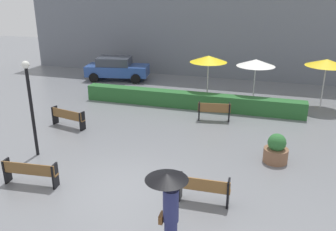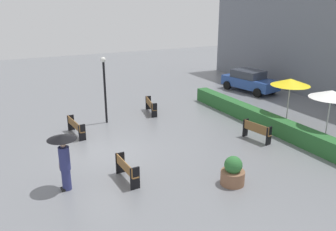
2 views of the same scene
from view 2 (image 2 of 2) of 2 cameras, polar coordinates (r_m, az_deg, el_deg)
name	(u,v)px [view 2 (image 2 of 2)]	position (r m, az deg, el deg)	size (l,w,h in m)	color
ground_plane	(108,153)	(15.83, -9.74, -6.06)	(60.00, 60.00, 0.00)	slate
bench_near_right	(126,168)	(13.22, -6.83, -8.59)	(1.56, 0.41, 0.85)	olive
bench_near_left	(75,126)	(18.02, -14.88, -1.68)	(1.85, 0.51, 0.82)	brown
bench_far_left	(151,105)	(20.90, -2.87, 1.71)	(1.81, 0.69, 0.84)	brown
bench_back_row	(256,130)	(17.30, 14.24, -2.33)	(1.57, 0.57, 0.90)	brown
pedestrian_with_umbrella	(64,154)	(12.76, -16.67, -6.06)	(1.02, 1.02, 2.05)	navy
planter_pot	(233,172)	(13.14, 10.54, -9.11)	(0.89, 0.89, 1.10)	brown
lamp_post	(105,83)	(19.11, -10.32, 5.27)	(0.28, 0.28, 3.64)	black
patio_umbrella_yellow	(291,82)	(19.30, 19.37, 5.16)	(2.01, 2.01, 2.60)	silver
patio_umbrella_white	(332,94)	(17.76, 25.14, 3.17)	(2.00, 2.00, 2.53)	silver
hedge_strip	(260,118)	(19.42, 14.74, -0.47)	(11.71, 0.70, 0.83)	#28602D
parked_car	(250,80)	(26.67, 13.17, 5.59)	(4.45, 2.59, 1.57)	#28478C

